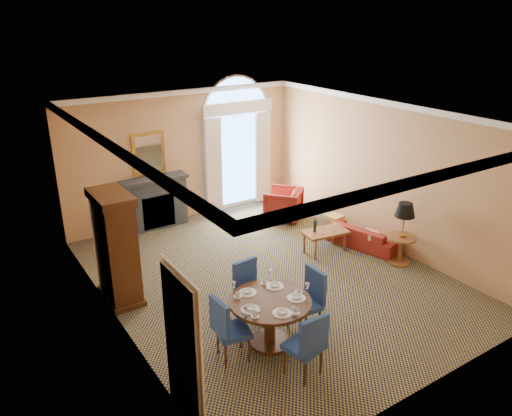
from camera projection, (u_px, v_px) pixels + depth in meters
ground at (270, 277)px, 9.87m from camera, size 7.50×7.50×0.00m
room_envelope at (250, 146)px, 9.46m from camera, size 6.04×7.52×3.45m
armoire at (116, 249)px, 8.79m from camera, size 0.59×1.04×2.04m
dining_table at (270, 311)px, 7.67m from camera, size 1.27×1.27×1.00m
dining_chair_north at (248, 288)px, 8.31m from camera, size 0.59×0.59×1.06m
dining_chair_south at (308, 343)px, 6.93m from camera, size 0.56×0.56×1.06m
dining_chair_east at (310, 296)px, 8.06m from camera, size 0.51×0.51×1.06m
dining_chair_west at (227, 326)px, 7.30m from camera, size 0.56×0.56×1.06m
sofa at (363, 236)px, 11.10m from camera, size 1.05×1.78×0.49m
armchair at (283, 204)px, 12.49m from camera, size 1.21×1.22×0.80m
coffee_table at (325, 233)px, 10.75m from camera, size 1.03×0.67×0.82m
side_table at (403, 225)px, 10.11m from camera, size 0.61×0.61×1.31m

